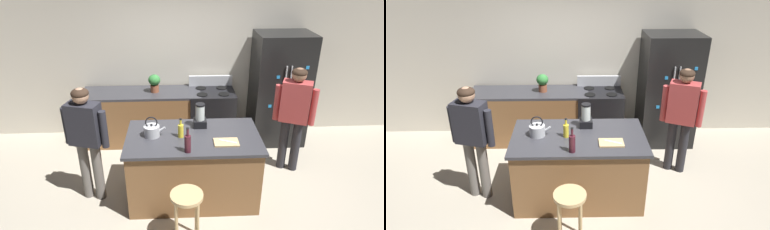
% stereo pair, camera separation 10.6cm
% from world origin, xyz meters
% --- Properties ---
extents(ground_plane, '(14.00, 14.00, 0.00)m').
position_xyz_m(ground_plane, '(0.00, 0.00, 0.00)').
color(ground_plane, '#B2A893').
extents(back_wall, '(8.00, 0.10, 2.70)m').
position_xyz_m(back_wall, '(0.00, 1.95, 1.35)').
color(back_wall, beige).
rests_on(back_wall, ground_plane).
extents(kitchen_island, '(1.70, 0.97, 0.93)m').
position_xyz_m(kitchen_island, '(0.00, 0.00, 0.46)').
color(kitchen_island, brown).
rests_on(kitchen_island, ground_plane).
extents(back_counter_run, '(2.00, 0.64, 0.93)m').
position_xyz_m(back_counter_run, '(-0.80, 1.55, 0.46)').
color(back_counter_run, brown).
rests_on(back_counter_run, ground_plane).
extents(refrigerator, '(0.90, 0.73, 1.90)m').
position_xyz_m(refrigerator, '(1.54, 1.50, 0.95)').
color(refrigerator, black).
rests_on(refrigerator, ground_plane).
extents(stove_range, '(0.76, 0.65, 1.11)m').
position_xyz_m(stove_range, '(0.40, 1.52, 0.47)').
color(stove_range, black).
rests_on(stove_range, ground_plane).
extents(person_by_island_left, '(0.59, 0.31, 1.58)m').
position_xyz_m(person_by_island_left, '(-1.34, 0.03, 0.96)').
color(person_by_island_left, '#66605B').
rests_on(person_by_island_left, ground_plane).
extents(person_by_sink_right, '(0.58, 0.36, 1.62)m').
position_xyz_m(person_by_sink_right, '(1.48, 0.58, 0.98)').
color(person_by_sink_right, '#26262B').
rests_on(person_by_sink_right, ground_plane).
extents(bar_stool, '(0.36, 0.36, 0.68)m').
position_xyz_m(bar_stool, '(-0.11, -0.83, 0.53)').
color(bar_stool, tan).
rests_on(bar_stool, ground_plane).
extents(potted_plant, '(0.20, 0.20, 0.30)m').
position_xyz_m(potted_plant, '(-0.57, 1.55, 1.10)').
color(potted_plant, brown).
rests_on(potted_plant, back_counter_run).
extents(blender_appliance, '(0.17, 0.17, 0.33)m').
position_xyz_m(blender_appliance, '(0.10, 0.26, 1.06)').
color(blender_appliance, black).
rests_on(blender_appliance, kitchen_island).
extents(bottle_wine, '(0.08, 0.08, 0.32)m').
position_xyz_m(bottle_wine, '(-0.08, -0.37, 1.04)').
color(bottle_wine, '#471923').
rests_on(bottle_wine, kitchen_island).
extents(bottle_soda, '(0.07, 0.07, 0.26)m').
position_xyz_m(bottle_soda, '(-0.16, -0.02, 1.02)').
color(bottle_soda, yellow).
rests_on(bottle_soda, kitchen_island).
extents(tea_kettle, '(0.28, 0.20, 0.27)m').
position_xyz_m(tea_kettle, '(-0.52, 0.03, 1.00)').
color(tea_kettle, '#B7BABF').
rests_on(tea_kettle, kitchen_island).
extents(cutting_board, '(0.30, 0.20, 0.02)m').
position_xyz_m(cutting_board, '(0.39, -0.20, 0.94)').
color(cutting_board, tan).
rests_on(cutting_board, kitchen_island).
extents(chef_knife, '(0.21, 0.12, 0.01)m').
position_xyz_m(chef_knife, '(0.41, -0.20, 0.95)').
color(chef_knife, '#B7BABF').
rests_on(chef_knife, cutting_board).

